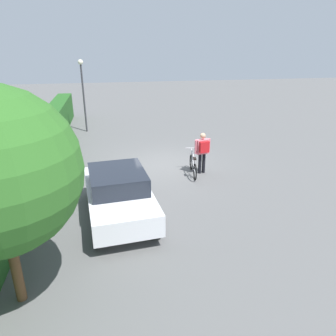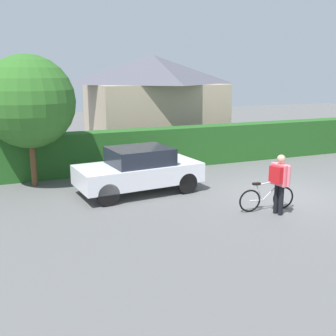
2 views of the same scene
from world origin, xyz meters
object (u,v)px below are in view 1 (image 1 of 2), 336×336
at_px(parked_car_near, 119,193).
at_px(street_lamp, 83,86).
at_px(person_rider, 203,149).
at_px(bicycle, 193,166).

xyz_separation_m(parked_car_near, street_lamp, (10.30, 1.53, 1.86)).
relative_size(parked_car_near, person_rider, 2.45).
bearing_deg(bicycle, street_lamp, 31.23).
relative_size(bicycle, person_rider, 1.02).
distance_m(person_rider, street_lamp, 9.07).
height_order(bicycle, street_lamp, street_lamp).
height_order(bicycle, person_rider, person_rider).
bearing_deg(street_lamp, bicycle, -148.77).
bearing_deg(bicycle, person_rider, -79.26).
xyz_separation_m(person_rider, street_lamp, (7.43, 4.94, 1.62)).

